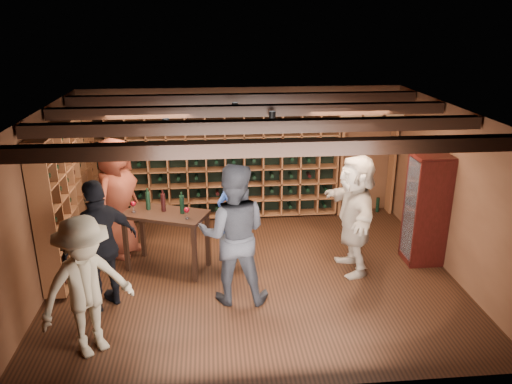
{
  "coord_description": "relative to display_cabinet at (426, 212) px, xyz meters",
  "views": [
    {
      "loc": [
        -0.6,
        -6.76,
        3.79
      ],
      "look_at": [
        0.04,
        0.2,
        1.27
      ],
      "focal_mm": 35.0,
      "sensor_mm": 36.0,
      "label": 1
    }
  ],
  "objects": [
    {
      "name": "room_shell",
      "position": [
        -2.71,
        -0.15,
        1.56
      ],
      "size": [
        6.0,
        6.0,
        6.0
      ],
      "color": "brown",
      "rests_on": "ground"
    },
    {
      "name": "guest_beige",
      "position": [
        -1.19,
        -0.17,
        0.07
      ],
      "size": [
        0.59,
        1.74,
        1.86
      ],
      "primitive_type": "imported",
      "rotation": [
        0.0,
        0.0,
        4.74
      ],
      "color": "tan",
      "rests_on": "ground"
    },
    {
      "name": "guest_woman_black",
      "position": [
        -4.8,
        -0.86,
        0.05
      ],
      "size": [
        1.1,
        1.02,
        1.81
      ],
      "primitive_type": "imported",
      "rotation": [
        0.0,
        0.0,
        3.84
      ],
      "color": "black",
      "rests_on": "ground"
    },
    {
      "name": "man_grey_suit",
      "position": [
        -3.06,
        -0.85,
        0.13
      ],
      "size": [
        1.03,
        0.85,
        1.97
      ],
      "primitive_type": "imported",
      "rotation": [
        0.0,
        0.0,
        3.03
      ],
      "color": "black",
      "rests_on": "ground"
    },
    {
      "name": "crate_shelf",
      "position": [
        -0.31,
        2.12,
        0.71
      ],
      "size": [
        1.2,
        0.32,
        2.07
      ],
      "color": "brown",
      "rests_on": "ground"
    },
    {
      "name": "wine_rack_left",
      "position": [
        -5.54,
        0.62,
        0.29
      ],
      "size": [
        0.3,
        2.65,
        2.2
      ],
      "color": "brown",
      "rests_on": "ground"
    },
    {
      "name": "display_cabinet",
      "position": [
        0.0,
        0.0,
        0.0
      ],
      "size": [
        0.55,
        0.5,
        1.75
      ],
      "color": "#370D0B",
      "rests_on": "ground"
    },
    {
      "name": "guest_red_floral",
      "position": [
        -4.85,
        0.74,
        0.13
      ],
      "size": [
        0.97,
        1.13,
        1.97
      ],
      "primitive_type": "imported",
      "rotation": [
        0.0,
        0.0,
        1.15
      ],
      "color": "maroon",
      "rests_on": "ground"
    },
    {
      "name": "man_blue_shirt",
      "position": [
        -2.98,
        0.05,
        -0.05
      ],
      "size": [
        0.68,
        0.55,
        1.6
      ],
      "primitive_type": "imported",
      "rotation": [
        0.0,
        0.0,
        2.82
      ],
      "color": "navy",
      "rests_on": "ground"
    },
    {
      "name": "wine_rack_back",
      "position": [
        -3.24,
        2.13,
        0.29
      ],
      "size": [
        4.65,
        0.3,
        2.2
      ],
      "color": "brown",
      "rests_on": "ground"
    },
    {
      "name": "tasting_table",
      "position": [
        -4.04,
        0.14,
        -0.04
      ],
      "size": [
        1.38,
        1.04,
        1.22
      ],
      "rotation": [
        0.0,
        0.0,
        -0.38
      ],
      "color": "black",
      "rests_on": "ground"
    },
    {
      "name": "ground",
      "position": [
        -2.71,
        -0.2,
        -0.86
      ],
      "size": [
        6.0,
        6.0,
        0.0
      ],
      "primitive_type": "plane",
      "color": "#32180D",
      "rests_on": "ground"
    },
    {
      "name": "guest_khaki",
      "position": [
        -4.78,
        -1.85,
        0.0
      ],
      "size": [
        1.27,
        1.19,
        1.72
      ],
      "primitive_type": "imported",
      "rotation": [
        0.0,
        0.0,
        0.66
      ],
      "color": "gray",
      "rests_on": "ground"
    }
  ]
}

